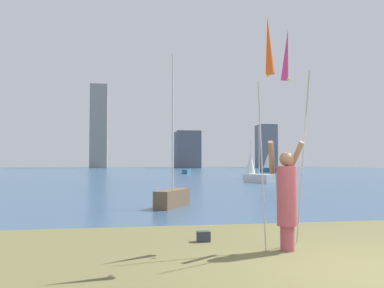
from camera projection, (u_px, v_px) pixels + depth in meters
name	position (u px, v px, depth m)	size (l,w,h in m)	color
ground	(149.00, 174.00, 56.13)	(120.00, 138.00, 0.12)	brown
person	(287.00, 196.00, 7.33)	(0.72, 0.54, 1.98)	#B24C59
kite_flag_left	(268.00, 52.00, 7.17)	(0.16, 0.73, 4.18)	#B2B2B7
kite_flag_right	(287.00, 61.00, 8.36)	(0.16, 1.24, 4.30)	#B2B2B7
bag	(203.00, 236.00, 8.13)	(0.26, 0.18, 0.20)	#33384C
sailboat_0	(269.00, 163.00, 60.25)	(3.16, 1.75, 3.52)	#2D6084
sailboat_1	(187.00, 171.00, 53.34)	(1.57, 2.93, 4.40)	#2D6084
sailboat_2	(259.00, 178.00, 30.99)	(1.92, 2.52, 4.28)	silver
sailboat_4	(172.00, 196.00, 14.25)	(1.49, 2.03, 5.44)	brown
sailboat_5	(251.00, 166.00, 37.09)	(1.17, 2.01, 3.66)	silver
skyline_tower_1	(99.00, 126.00, 102.89)	(4.28, 4.18, 21.06)	gray
skyline_tower_2	(187.00, 150.00, 102.11)	(5.76, 7.87, 9.15)	#565B66
skyline_tower_3	(266.00, 146.00, 105.38)	(4.16, 5.92, 11.10)	slate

